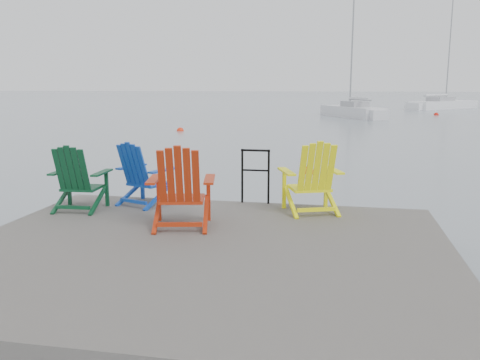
% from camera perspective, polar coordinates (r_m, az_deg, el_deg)
% --- Properties ---
extents(ground, '(400.00, 400.00, 0.00)m').
position_cam_1_polar(ground, '(6.37, -4.21, -11.83)').
color(ground, slate).
rests_on(ground, ground).
extents(dock, '(6.00, 5.00, 1.40)m').
position_cam_1_polar(dock, '(6.25, -4.25, -8.89)').
color(dock, '#2E2C29').
rests_on(dock, ground).
extents(handrail, '(0.48, 0.04, 0.90)m').
position_cam_1_polar(handrail, '(8.35, 1.74, 1.04)').
color(handrail, black).
rests_on(handrail, dock).
extents(chair_green, '(0.85, 0.79, 1.02)m').
position_cam_1_polar(chair_green, '(8.25, -17.74, 0.22)').
color(chair_green, '#0B3E21').
rests_on(chair_green, dock).
extents(chair_blue, '(0.98, 0.94, 1.03)m').
position_cam_1_polar(chair_blue, '(8.37, -10.90, 0.70)').
color(chair_blue, '#103FAB').
rests_on(chair_blue, dock).
extents(chair_red, '(1.03, 0.97, 1.13)m').
position_cam_1_polar(chair_red, '(6.93, -6.66, -0.76)').
color(chair_red, '#A8280C').
rests_on(chair_red, dock).
extents(chair_yellow, '(1.05, 1.00, 1.10)m').
position_cam_1_polar(chair_yellow, '(7.77, 8.13, 0.32)').
color(chair_yellow, '#FFFE0E').
rests_on(chair_yellow, dock).
extents(sailboat_near, '(5.06, 7.20, 10.07)m').
position_cam_1_polar(sailboat_near, '(40.66, 12.47, 7.43)').
color(sailboat_near, silver).
rests_on(sailboat_near, ground).
extents(sailboat_mid, '(8.09, 8.29, 12.59)m').
position_cam_1_polar(sailboat_mid, '(57.88, 21.79, 7.80)').
color(sailboat_mid, white).
rests_on(sailboat_mid, ground).
extents(buoy_a, '(0.39, 0.39, 0.39)m').
position_cam_1_polar(buoy_a, '(14.33, 7.58, 0.75)').
color(buoy_a, red).
rests_on(buoy_a, ground).
extents(buoy_b, '(0.38, 0.38, 0.38)m').
position_cam_1_polar(buoy_b, '(27.68, -6.72, 5.49)').
color(buoy_b, red).
rests_on(buoy_b, ground).
extents(buoy_d, '(0.41, 0.41, 0.41)m').
position_cam_1_polar(buoy_d, '(45.30, 21.17, 6.82)').
color(buoy_d, red).
rests_on(buoy_d, ground).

